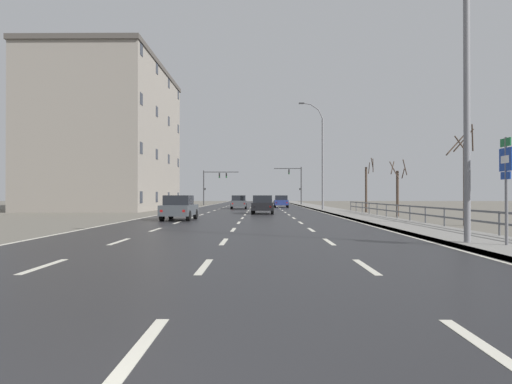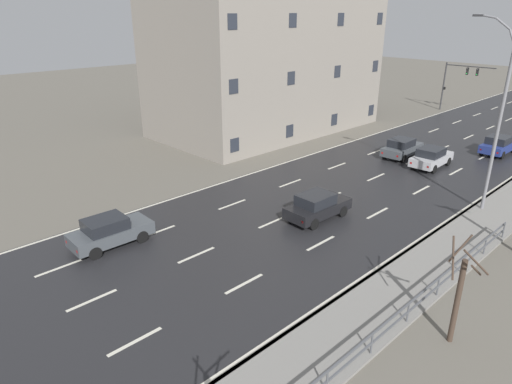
{
  "view_description": "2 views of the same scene",
  "coord_description": "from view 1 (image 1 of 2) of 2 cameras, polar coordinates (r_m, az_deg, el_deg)",
  "views": [
    {
      "loc": [
        1.21,
        -2.67,
        1.56
      ],
      "look_at": [
        0.61,
        63.71,
        2.06
      ],
      "focal_mm": 32.62,
      "sensor_mm": 36.0,
      "label": 1
    },
    {
      "loc": [
        16.06,
        17.64,
        11.23
      ],
      "look_at": [
        0.0,
        33.09,
        2.24
      ],
      "focal_mm": 31.57,
      "sensor_mm": 36.0,
      "label": 2
    }
  ],
  "objects": [
    {
      "name": "car_mid_centre",
      "position": [
        53.7,
        -2.13,
        -1.24
      ],
      "size": [
        1.95,
        4.16,
        1.57
      ],
      "rotation": [
        0.0,
        0.0,
        0.03
      ],
      "color": "#474C51",
      "rests_on": "ground"
    },
    {
      "name": "brick_building",
      "position": [
        55.63,
        -17.4,
        6.34
      ],
      "size": [
        12.19,
        22.21,
        16.18
      ],
      "color": "gray",
      "rests_on": "ground"
    },
    {
      "name": "sidewalk_right",
      "position": [
        63.1,
        7.09,
        -1.79
      ],
      "size": [
        3.0,
        120.0,
        0.12
      ],
      "color": "gray",
      "rests_on": "ground"
    },
    {
      "name": "road_asphalt_strip",
      "position": [
        62.7,
        -0.59,
        -1.85
      ],
      "size": [
        14.0,
        120.0,
        0.03
      ],
      "color": "#232326",
      "rests_on": "ground"
    },
    {
      "name": "car_near_right",
      "position": [
        52.9,
        0.96,
        -1.25
      ],
      "size": [
        1.94,
        4.15,
        1.57
      ],
      "rotation": [
        0.0,
        0.0,
        0.03
      ],
      "color": "#B7B7BC",
      "rests_on": "ground"
    },
    {
      "name": "highway_sign",
      "position": [
        15.39,
        28.32,
        1.59
      ],
      "size": [
        0.09,
        0.68,
        3.27
      ],
      "color": "slate",
      "rests_on": "ground"
    },
    {
      "name": "guardrail",
      "position": [
        28.22,
        18.36,
        -2.15
      ],
      "size": [
        0.07,
        35.08,
        1.0
      ],
      "color": "#515459",
      "rests_on": "ground"
    },
    {
      "name": "traffic_signal_left",
      "position": [
        75.13,
        -5.31,
        1.36
      ],
      "size": [
        5.71,
        0.36,
        5.59
      ],
      "color": "#38383A",
      "rests_on": "ground"
    },
    {
      "name": "car_far_left",
      "position": [
        60.34,
        3.09,
        -1.15
      ],
      "size": [
        1.87,
        4.12,
        1.57
      ],
      "rotation": [
        0.0,
        0.0,
        -0.01
      ],
      "color": "navy",
      "rests_on": "ground"
    },
    {
      "name": "street_lamp_midground",
      "position": [
        48.03,
        8.0,
        4.2
      ],
      "size": [
        2.53,
        0.24,
        11.1
      ],
      "color": "slate",
      "rests_on": "ground"
    },
    {
      "name": "ground_plane",
      "position": [
        50.71,
        -0.85,
        -2.26
      ],
      "size": [
        160.0,
        160.0,
        0.12
      ],
      "color": "#666056"
    },
    {
      "name": "bare_tree_far",
      "position": [
        44.42,
        13.42,
        0.61
      ],
      "size": [
        0.89,
        1.26,
        5.03
      ],
      "color": "#423328",
      "rests_on": "ground"
    },
    {
      "name": "traffic_signal_right",
      "position": [
        75.97,
        4.99,
        1.44
      ],
      "size": [
        4.53,
        0.36,
        6.22
      ],
      "color": "#38383A",
      "rests_on": "ground"
    },
    {
      "name": "street_lamp_foreground",
      "position": [
        16.07,
        23.87,
        12.47
      ],
      "size": [
        2.58,
        0.24,
        10.52
      ],
      "color": "slate",
      "rests_on": "ground"
    },
    {
      "name": "bare_tree_mid",
      "position": [
        36.08,
        16.98,
        0.27
      ],
      "size": [
        1.37,
        1.4,
        4.2
      ],
      "color": "#423328",
      "rests_on": "ground"
    },
    {
      "name": "bare_tree_near",
      "position": [
        26.31,
        24.24,
        1.55
      ],
      "size": [
        1.45,
        1.41,
        5.19
      ],
      "color": "#423328",
      "rests_on": "ground"
    },
    {
      "name": "car_near_left",
      "position": [
        39.3,
        0.84,
        -1.53
      ],
      "size": [
        1.95,
        4.16,
        1.57
      ],
      "rotation": [
        0.0,
        0.0,
        -0.03
      ],
      "color": "black",
      "rests_on": "ground"
    },
    {
      "name": "car_far_right",
      "position": [
        29.6,
        -9.4,
        -1.89
      ],
      "size": [
        1.92,
        4.14,
        1.57
      ],
      "rotation": [
        0.0,
        0.0,
        -0.02
      ],
      "color": "#474C51",
      "rests_on": "ground"
    }
  ]
}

